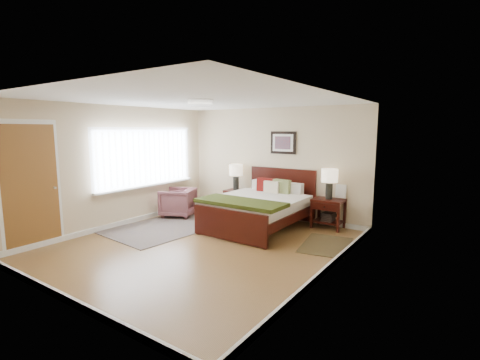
{
  "coord_description": "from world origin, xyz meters",
  "views": [
    {
      "loc": [
        3.88,
        -4.47,
        2.01
      ],
      "look_at": [
        0.14,
        0.97,
        1.05
      ],
      "focal_mm": 26.0,
      "sensor_mm": 36.0,
      "label": 1
    }
  ],
  "objects_px": {
    "nightstand_right": "(328,211)",
    "lamp_right": "(329,178)",
    "nightstand_left": "(235,195)",
    "lamp_left": "(236,172)",
    "armchair": "(178,202)",
    "rug_persian": "(165,227)",
    "bed": "(259,203)"
  },
  "relations": [
    {
      "from": "nightstand_right",
      "to": "lamp_right",
      "type": "xyz_separation_m",
      "value": [
        0.0,
        0.01,
        0.66
      ]
    },
    {
      "from": "nightstand_right",
      "to": "rug_persian",
      "type": "distance_m",
      "value": 3.38
    },
    {
      "from": "nightstand_left",
      "to": "nightstand_right",
      "type": "bearing_deg",
      "value": 0.18
    },
    {
      "from": "rug_persian",
      "to": "nightstand_right",
      "type": "bearing_deg",
      "value": 39.09
    },
    {
      "from": "armchair",
      "to": "rug_persian",
      "type": "xyz_separation_m",
      "value": [
        0.45,
        -0.84,
        -0.32
      ]
    },
    {
      "from": "nightstand_right",
      "to": "lamp_left",
      "type": "bearing_deg",
      "value": 179.68
    },
    {
      "from": "nightstand_left",
      "to": "lamp_right",
      "type": "distance_m",
      "value": 2.39
    },
    {
      "from": "bed",
      "to": "lamp_left",
      "type": "xyz_separation_m",
      "value": [
        -1.15,
        0.8,
        0.47
      ]
    },
    {
      "from": "bed",
      "to": "lamp_right",
      "type": "bearing_deg",
      "value": 34.43
    },
    {
      "from": "nightstand_right",
      "to": "rug_persian",
      "type": "relative_size",
      "value": 0.27
    },
    {
      "from": "bed",
      "to": "armchair",
      "type": "bearing_deg",
      "value": -173.43
    },
    {
      "from": "nightstand_left",
      "to": "lamp_right",
      "type": "bearing_deg",
      "value": 0.5
    },
    {
      "from": "nightstand_left",
      "to": "lamp_left",
      "type": "relative_size",
      "value": 0.93
    },
    {
      "from": "armchair",
      "to": "lamp_right",
      "type": "bearing_deg",
      "value": 84.84
    },
    {
      "from": "nightstand_left",
      "to": "armchair",
      "type": "xyz_separation_m",
      "value": [
        -0.92,
        -1.02,
        -0.12
      ]
    },
    {
      "from": "nightstand_right",
      "to": "armchair",
      "type": "xyz_separation_m",
      "value": [
        -3.24,
        -1.03,
        -0.04
      ]
    },
    {
      "from": "lamp_left",
      "to": "lamp_right",
      "type": "distance_m",
      "value": 2.32
    },
    {
      "from": "nightstand_right",
      "to": "armchair",
      "type": "distance_m",
      "value": 3.4
    },
    {
      "from": "bed",
      "to": "lamp_right",
      "type": "xyz_separation_m",
      "value": [
        1.17,
        0.8,
        0.51
      ]
    },
    {
      "from": "lamp_right",
      "to": "nightstand_left",
      "type": "bearing_deg",
      "value": -179.5
    },
    {
      "from": "lamp_right",
      "to": "rug_persian",
      "type": "distance_m",
      "value": 3.52
    },
    {
      "from": "lamp_left",
      "to": "rug_persian",
      "type": "relative_size",
      "value": 0.27
    },
    {
      "from": "armchair",
      "to": "rug_persian",
      "type": "distance_m",
      "value": 1.01
    },
    {
      "from": "lamp_right",
      "to": "rug_persian",
      "type": "xyz_separation_m",
      "value": [
        -2.79,
        -1.88,
        -1.03
      ]
    },
    {
      "from": "lamp_right",
      "to": "armchair",
      "type": "xyz_separation_m",
      "value": [
        -3.24,
        -1.04,
        -0.7
      ]
    },
    {
      "from": "nightstand_right",
      "to": "armchair",
      "type": "relative_size",
      "value": 0.84
    },
    {
      "from": "bed",
      "to": "armchair",
      "type": "height_order",
      "value": "bed"
    },
    {
      "from": "lamp_left",
      "to": "rug_persian",
      "type": "bearing_deg",
      "value": -104.05
    },
    {
      "from": "lamp_left",
      "to": "armchair",
      "type": "relative_size",
      "value": 0.84
    },
    {
      "from": "rug_persian",
      "to": "lamp_left",
      "type": "bearing_deg",
      "value": 81.17
    },
    {
      "from": "nightstand_right",
      "to": "lamp_right",
      "type": "distance_m",
      "value": 0.66
    },
    {
      "from": "armchair",
      "to": "rug_persian",
      "type": "height_order",
      "value": "armchair"
    }
  ]
}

